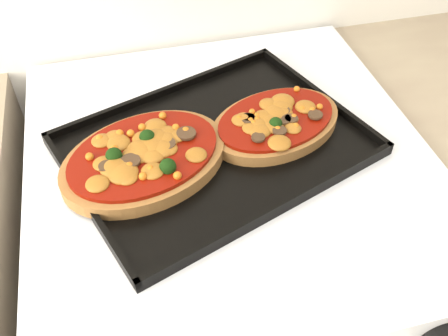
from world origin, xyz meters
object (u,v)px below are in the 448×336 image
object	(u,v)px
pizza_right	(276,122)
stove	(227,302)
pizza_left	(144,157)
baking_tray	(216,144)

from	to	relation	value
pizza_right	stove	bearing A→B (deg)	-172.24
pizza_right	pizza_left	bearing A→B (deg)	-171.79
stove	pizza_right	distance (m)	0.49
stove	pizza_left	bearing A→B (deg)	-171.51
baking_tray	pizza_left	xyz separation A→B (m)	(-0.11, -0.02, 0.02)
pizza_left	pizza_right	size ratio (longest dim) A/B	1.15
stove	baking_tray	xyz separation A→B (m)	(-0.02, -0.00, 0.47)
baking_tray	pizza_right	world-z (taller)	pizza_right
baking_tray	stove	bearing A→B (deg)	-17.58
baking_tray	pizza_right	xyz separation A→B (m)	(0.10, 0.01, 0.01)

